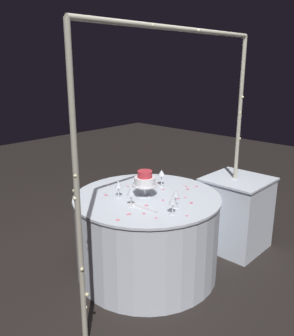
{
  "coord_description": "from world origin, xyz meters",
  "views": [
    {
      "loc": [
        2.1,
        1.96,
        1.83
      ],
      "look_at": [
        0.0,
        0.0,
        0.99
      ],
      "focal_mm": 38.23,
      "sensor_mm": 36.0,
      "label": 1
    }
  ],
  "objects": [
    {
      "name": "wine_glass_2",
      "position": [
        0.26,
        0.07,
        0.86
      ],
      "size": [
        0.06,
        0.06,
        0.16
      ],
      "color": "silver",
      "rests_on": "main_table"
    },
    {
      "name": "wine_glass_1",
      "position": [
        -0.28,
        -0.08,
        0.86
      ],
      "size": [
        0.07,
        0.07,
        0.15
      ],
      "color": "silver",
      "rests_on": "main_table"
    },
    {
      "name": "rose_petal_18",
      "position": [
        0.23,
        -0.27,
        0.74
      ],
      "size": [
        0.04,
        0.05,
        0.0
      ],
      "primitive_type": "ellipsoid",
      "rotation": [
        0.0,
        0.0,
        2.11
      ],
      "color": "#EA6B84",
      "rests_on": "main_table"
    },
    {
      "name": "wine_glass_0",
      "position": [
        0.03,
        0.34,
        0.84
      ],
      "size": [
        0.06,
        0.06,
        0.15
      ],
      "color": "silver",
      "rests_on": "main_table"
    },
    {
      "name": "tiered_cake",
      "position": [
        0.02,
        -0.01,
        0.88
      ],
      "size": [
        0.22,
        0.22,
        0.23
      ],
      "color": "silver",
      "rests_on": "main_table"
    },
    {
      "name": "cake_knife",
      "position": [
        0.22,
        0.15,
        0.74
      ],
      "size": [
        0.04,
        0.3,
        0.01
      ],
      "color": "silver",
      "rests_on": "main_table"
    },
    {
      "name": "rose_petal_10",
      "position": [
        0.51,
        0.18,
        0.74
      ],
      "size": [
        0.03,
        0.04,
        0.0
      ],
      "primitive_type": "ellipsoid",
      "rotation": [
        0.0,
        0.0,
        1.58
      ],
      "color": "#EA6B84",
      "rests_on": "main_table"
    },
    {
      "name": "rose_petal_0",
      "position": [
        -0.22,
        0.0,
        0.74
      ],
      "size": [
        0.04,
        0.03,
        0.0
      ],
      "primitive_type": "ellipsoid",
      "rotation": [
        0.0,
        0.0,
        2.78
      ],
      "color": "#EA6B84",
      "rests_on": "main_table"
    },
    {
      "name": "rose_petal_11",
      "position": [
        0.16,
        0.15,
        0.74
      ],
      "size": [
        0.04,
        0.05,
        0.0
      ],
      "primitive_type": "ellipsoid",
      "rotation": [
        0.0,
        0.0,
        1.94
      ],
      "color": "#EA6B84",
      "rests_on": "main_table"
    },
    {
      "name": "rose_petal_20",
      "position": [
        -0.3,
        -0.29,
        0.74
      ],
      "size": [
        0.03,
        0.04,
        0.0
      ],
      "primitive_type": "ellipsoid",
      "rotation": [
        0.0,
        0.0,
        0.96
      ],
      "color": "#EA6B84",
      "rests_on": "main_table"
    },
    {
      "name": "decorative_arch",
      "position": [
        -0.0,
        0.31,
        1.35
      ],
      "size": [
        1.93,
        0.06,
        2.08
      ],
      "color": "#B7B29E",
      "rests_on": "ground"
    },
    {
      "name": "rose_petal_6",
      "position": [
        -0.01,
        0.17,
        0.74
      ],
      "size": [
        0.03,
        0.04,
        0.0
      ],
      "primitive_type": "ellipsoid",
      "rotation": [
        0.0,
        0.0,
        4.27
      ],
      "color": "#EA6B84",
      "rests_on": "main_table"
    },
    {
      "name": "rose_petal_2",
      "position": [
        0.09,
        -0.13,
        0.74
      ],
      "size": [
        0.03,
        0.04,
        0.0
      ],
      "primitive_type": "ellipsoid",
      "rotation": [
        0.0,
        0.0,
        2.24
      ],
      "color": "#EA6B84",
      "rests_on": "main_table"
    },
    {
      "name": "rose_petal_15",
      "position": [
        -0.19,
        0.27,
        0.74
      ],
      "size": [
        0.02,
        0.03,
        0.0
      ],
      "primitive_type": "ellipsoid",
      "rotation": [
        0.0,
        0.0,
        1.77
      ],
      "color": "#EA6B84",
      "rests_on": "main_table"
    },
    {
      "name": "rose_petal_1",
      "position": [
        -0.3,
        -0.15,
        0.74
      ],
      "size": [
        0.03,
        0.02,
        0.0
      ],
      "primitive_type": "ellipsoid",
      "rotation": [
        0.0,
        0.0,
        6.18
      ],
      "color": "#EA6B84",
      "rests_on": "main_table"
    },
    {
      "name": "rose_petal_21",
      "position": [
        -0.22,
        -0.13,
        0.74
      ],
      "size": [
        0.04,
        0.04,
        0.0
      ],
      "primitive_type": "ellipsoid",
      "rotation": [
        0.0,
        0.0,
        2.1
      ],
      "color": "#EA6B84",
      "rests_on": "main_table"
    },
    {
      "name": "rose_petal_19",
      "position": [
        0.05,
        -0.16,
        0.74
      ],
      "size": [
        0.03,
        0.02,
        0.0
      ],
      "primitive_type": "ellipsoid",
      "rotation": [
        0.0,
        0.0,
        6.22
      ],
      "color": "#EA6B84",
      "rests_on": "main_table"
    },
    {
      "name": "rose_petal_9",
      "position": [
        0.29,
        0.36,
        0.74
      ],
      "size": [
        0.02,
        0.03,
        0.0
      ],
      "primitive_type": "ellipsoid",
      "rotation": [
        0.0,
        0.0,
        1.8
      ],
      "color": "#EA6B84",
      "rests_on": "main_table"
    },
    {
      "name": "rose_petal_13",
      "position": [
        -0.26,
        0.11,
        0.74
      ],
      "size": [
        0.03,
        0.03,
        0.0
      ],
      "primitive_type": "ellipsoid",
      "rotation": [
        0.0,
        0.0,
        3.4
      ],
      "color": "#EA6B84",
      "rests_on": "main_table"
    },
    {
      "name": "rose_petal_17",
      "position": [
        -0.37,
        0.16,
        0.74
      ],
      "size": [
        0.04,
        0.05,
        0.0
      ],
      "primitive_type": "ellipsoid",
      "rotation": [
        0.0,
        0.0,
        1.08
      ],
      "color": "#EA6B84",
      "rests_on": "main_table"
    },
    {
      "name": "main_table",
      "position": [
        0.0,
        0.0,
        0.37
      ],
      "size": [
        1.27,
        1.27,
        0.74
      ],
      "color": "silver",
      "rests_on": "ground"
    },
    {
      "name": "rose_petal_4",
      "position": [
        -0.13,
        0.38,
        0.74
      ],
      "size": [
        0.05,
        0.05,
        0.0
      ],
      "primitive_type": "ellipsoid",
      "rotation": [
        0.0,
        0.0,
        0.72
      ],
      "color": "#EA6B84",
      "rests_on": "main_table"
    },
    {
      "name": "rose_petal_5",
      "position": [
        0.38,
        0.17,
        0.74
      ],
      "size": [
        0.05,
        0.04,
        0.0
      ],
      "primitive_type": "ellipsoid",
      "rotation": [
        0.0,
        0.0,
        2.66
      ],
      "color": "#EA6B84",
      "rests_on": "main_table"
    },
    {
      "name": "rose_petal_7",
      "position": [
        0.1,
        0.51,
        0.74
      ],
      "size": [
        0.02,
        0.03,
        0.0
      ],
      "primitive_type": "ellipsoid",
      "rotation": [
        0.0,
        0.0,
        1.82
      ],
      "color": "#EA6B84",
      "rests_on": "main_table"
    },
    {
      "name": "rose_petal_8",
      "position": [
        -0.13,
        0.24,
        0.74
      ],
      "size": [
        0.02,
        0.03,
        0.0
      ],
      "primitive_type": "ellipsoid",
      "rotation": [
        0.0,
        0.0,
        4.81
      ],
      "color": "#EA6B84",
      "rests_on": "main_table"
    },
    {
      "name": "rose_petal_12",
      "position": [
        0.29,
        0.24,
        0.74
      ],
      "size": [
        0.04,
        0.04,
        0.0
      ],
      "primitive_type": "ellipsoid",
      "rotation": [
        0.0,
        0.0,
        4.08
      ],
      "color": "#EA6B84",
      "rests_on": "main_table"
    },
    {
      "name": "rose_petal_3",
      "position": [
        -0.05,
        -0.29,
        0.74
      ],
      "size": [
        0.03,
        0.03,
        0.0
      ],
      "primitive_type": "ellipsoid",
      "rotation": [
        0.0,
        0.0,
        2.14
      ],
      "color": "#EA6B84",
      "rests_on": "main_table"
    },
    {
      "name": "rose_petal_14",
      "position": [
        -0.42,
        0.1,
        0.74
      ],
      "size": [
        0.03,
        0.04,
        0.0
      ],
      "primitive_type": "ellipsoid",
      "rotation": [
        0.0,
        0.0,
        4.29
      ],
      "color": "#EA6B84",
      "rests_on": "main_table"
    },
    {
      "name": "wine_glass_3",
      "position": [
        0.19,
        -0.15,
        0.85
      ],
      "size": [
        0.06,
        0.06,
        0.15
      ],
      "color": "silver",
      "rests_on": "main_table"
    },
    {
      "name": "side_table",
      "position": [
        -0.95,
        0.34,
        0.37
      ],
      "size": [
        0.59,
        0.59,
        0.74
      ],
      "color": "silver",
      "rests_on": "ground"
    },
    {
      "name": "wine_glass_4",
      "position": [
        0.15,
        0.4,
        0.84
      ],
      "size": [
        0.07,
        0.07,
        0.14
      ],
      "color": "silver",
      "rests_on": "main_table"
    },
    {
      "name": "ground_plane",
      "position": [
        0.0,
        0.0,
        0.0
      ],
      "size": [
        12.0,
        12.0,
        0.0
      ],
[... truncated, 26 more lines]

